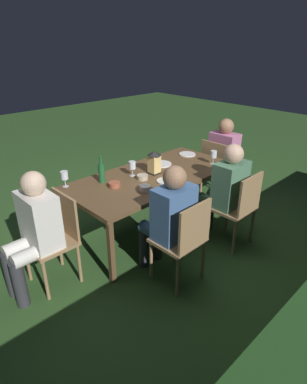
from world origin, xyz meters
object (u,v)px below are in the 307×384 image
Objects in this scene: plate_b at (161,164)px; bowl_bread at (142,177)px; chair_side_right_a at (239,206)px; chair_head_near at (217,167)px; green_bottle_on_table at (102,173)px; wine_glass_b at (132,166)px; person_in_pink at (226,154)px; chair_side_right_b at (184,239)px; wine_glass_a at (64,176)px; bowl_olives at (114,184)px; lantern_centerpiece at (154,161)px; wine_glass_c at (214,155)px; chair_head_far at (56,235)px; bowl_salad at (145,188)px; plate_a at (166,181)px; person_in_green at (225,188)px; person_in_blue at (168,216)px; person_in_cream at (34,229)px; dining_table at (154,179)px; plate_c at (187,154)px.

bowl_bread reaches higher than plate_b.
chair_side_right_a is 7.17× the size of bowl_bread.
green_bottle_on_table reaches higher than chair_head_near.
person_in_pink is at bearing 175.18° from wine_glass_b.
chair_side_right_b is at bearing 53.99° from plate_b.
wine_glass_a is (0.34, -0.17, 0.01)m from green_bottle_on_table.
bowl_bread is at bearing 171.21° from bowl_olives.
wine_glass_a is (0.92, -0.38, -0.03)m from lantern_centerpiece.
plate_b is at bearing -42.47° from wine_glass_c.
chair_head_far is 3.00× the size of green_bottle_on_table.
bowl_bread is 0.30m from bowl_salad.
wine_glass_c reaches higher than plate_a.
lantern_centerpiece is at bearing 28.61° from plate_b.
plate_a is (0.49, -0.42, 0.10)m from person_in_green.
chair_head_far is 7.17× the size of bowl_bread.
wine_glass_c is (-1.21, -0.40, 0.21)m from person_in_blue.
chair_side_right_b is 0.25m from person_in_blue.
wine_glass_a is (-0.56, -0.40, 0.21)m from person_in_cream.
wine_glass_c is at bearing -153.86° from chair_side_right_b.
chair_side_right_a is 1.17m from chair_head_near.
chair_head_far is 2.49m from chair_head_near.
wine_glass_c is 1.12m from bowl_salad.
wine_glass_a and wine_glass_c have the same top height.
person_in_blue is at bearing 21.30° from chair_head_near.
person_in_pink is 4.34× the size of lantern_centerpiece.
chair_side_right_a is 5.15× the size of wine_glass_b.
lantern_centerpiece reaches higher than plate_b.
lantern_centerpiece is (1.21, -0.02, 0.39)m from chair_head_near.
bowl_salad is (0.36, 0.25, 0.08)m from dining_table.
chair_side_right_b is 1.17m from chair_head_far.
bowl_olives is (0.56, -0.02, -0.12)m from lantern_centerpiece.
chair_side_right_a is at bearing 90.00° from person_in_green.
person_in_pink is (-2.69, 0.00, 0.15)m from chair_head_far.
person_in_cream is at bearing 0.00° from dining_table.
bowl_olives is at bearing 6.11° from plate_c.
person_in_blue is 6.80× the size of wine_glass_c.
chair_side_right_a is 0.25m from person_in_green.
wine_glass_a is at bearing -9.77° from person_in_pink.
dining_table is 1.73× the size of person_in_pink.
lantern_centerpiece is 1.57× the size of wine_glass_a.
plate_a is at bearing -51.28° from chair_side_right_a.
bowl_salad is (-1.08, 0.25, 0.12)m from person_in_cream.
wine_glass_a is 1.06m from plate_a.
chair_side_right_b is at bearing 56.89° from plate_a.
plate_c is at bearing -177.44° from wine_glass_b.
bowl_olives is (0.97, -0.70, 0.12)m from person_in_green.
chair_side_right_b is at bearing 72.42° from bowl_bread.
person_in_cream reaches higher than wine_glass_a.
lantern_centerpiece reaches higher than bowl_salad.
green_bottle_on_table is at bearing -84.88° from bowl_olives.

